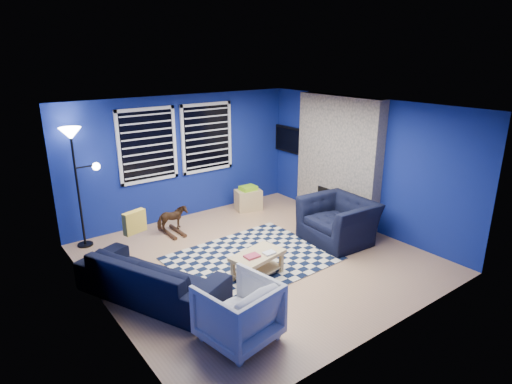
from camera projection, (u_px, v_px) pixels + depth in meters
floor at (257, 258)px, 7.14m from camera, size 5.00×5.00×0.00m
ceiling at (258, 107)px, 6.36m from camera, size 5.00×5.00×0.00m
wall_back at (183, 158)px, 8.65m from camera, size 5.00×0.00×5.00m
wall_left at (98, 223)px, 5.33m from camera, size 0.00×5.00×5.00m
wall_right at (362, 164)px, 8.17m from camera, size 0.00×5.00×5.00m
fireplace at (337, 162)px, 8.49m from camera, size 0.65×2.00×2.50m
window_left at (148, 145)px, 8.09m from camera, size 1.17×0.06×1.42m
window_right at (207, 138)px, 8.83m from camera, size 1.17×0.06×1.42m
tv at (291, 140)px, 9.62m from camera, size 0.07×1.00×0.58m
rug at (252, 258)px, 7.13m from camera, size 2.56×2.08×0.02m
sofa at (151, 276)px, 5.95m from camera, size 2.31×1.65×0.63m
armchair_big at (338, 221)px, 7.70m from camera, size 1.26×1.12×0.78m
armchair_bent at (238, 312)px, 5.02m from camera, size 0.94×0.96×0.76m
rocking_horse at (172, 219)px, 8.02m from camera, size 0.30×0.58×0.47m
coffee_table at (258, 260)px, 6.47m from camera, size 0.90×0.63×0.41m
cabinet at (248, 199)px, 9.28m from camera, size 0.61×0.48×0.54m
floor_lamp at (74, 150)px, 7.10m from camera, size 0.57×0.35×2.11m
throw_pillow at (135, 222)px, 6.54m from camera, size 0.38×0.21×0.35m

